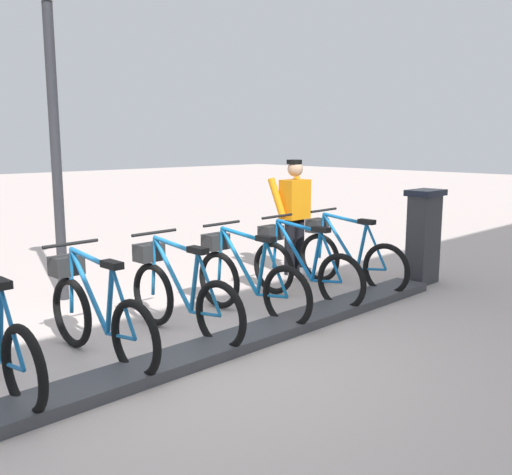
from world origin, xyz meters
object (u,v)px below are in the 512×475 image
object	(u,v)px
bike_docked_4	(96,313)
lamp_post	(52,91)
bike_docked_3	(179,294)
bike_docked_0	(347,256)
bike_docked_2	(246,279)
bike_docked_1	(301,266)
worker_near_rack	(294,213)
payment_kiosk	(423,235)

from	to	relation	value
bike_docked_4	lamp_post	distance (m)	3.00
bike_docked_3	bike_docked_0	bearing A→B (deg)	-90.00
bike_docked_3	lamp_post	world-z (taller)	lamp_post
bike_docked_0	bike_docked_2	size ratio (longest dim) A/B	1.00
bike_docked_1	bike_docked_2	bearing A→B (deg)	90.00
bike_docked_2	lamp_post	size ratio (longest dim) A/B	0.45
worker_near_rack	bike_docked_1	bearing A→B (deg)	135.76
bike_docked_4	lamp_post	bearing A→B (deg)	-17.94
bike_docked_2	bike_docked_0	bearing A→B (deg)	-90.00
lamp_post	payment_kiosk	bearing A→B (deg)	-124.06
bike_docked_1	bike_docked_2	xyz separation A→B (m)	(0.00, 0.91, 0.00)
bike_docked_1	bike_docked_0	bearing A→B (deg)	-90.00
bike_docked_0	bike_docked_4	size ratio (longest dim) A/B	1.00
payment_kiosk	bike_docked_2	distance (m)	2.82
bike_docked_4	worker_near_rack	size ratio (longest dim) A/B	1.04
bike_docked_4	worker_near_rack	xyz separation A→B (m)	(0.99, -3.68, 0.48)
bike_docked_3	bike_docked_4	world-z (taller)	same
bike_docked_2	lamp_post	bearing A→B (deg)	29.00
payment_kiosk	worker_near_rack	world-z (taller)	worker_near_rack
bike_docked_0	bike_docked_3	bearing A→B (deg)	90.00
bike_docked_0	lamp_post	bearing A→B (deg)	55.08
bike_docked_2	worker_near_rack	size ratio (longest dim) A/B	1.04
bike_docked_1	bike_docked_3	distance (m)	1.81
bike_docked_2	bike_docked_4	bearing A→B (deg)	90.00
payment_kiosk	bike_docked_3	size ratio (longest dim) A/B	0.74
payment_kiosk	bike_docked_0	world-z (taller)	payment_kiosk
payment_kiosk	bike_docked_2	xyz separation A→B (m)	(0.57, 2.76, -0.24)
bike_docked_3	worker_near_rack	distance (m)	2.98
bike_docked_1	lamp_post	size ratio (longest dim) A/B	0.45
bike_docked_4	bike_docked_1	bearing A→B (deg)	-90.00
bike_docked_4	worker_near_rack	bearing A→B (deg)	-75.01
bike_docked_2	bike_docked_4	distance (m)	1.81
payment_kiosk	lamp_post	world-z (taller)	lamp_post
payment_kiosk	bike_docked_2	world-z (taller)	payment_kiosk
payment_kiosk	bike_docked_1	bearing A→B (deg)	72.81
bike_docked_0	payment_kiosk	bearing A→B (deg)	-121.26
bike_docked_2	payment_kiosk	bearing A→B (deg)	-101.72
payment_kiosk	lamp_post	xyz separation A→B (m)	(2.64, 3.90, 1.83)
worker_near_rack	lamp_post	xyz separation A→B (m)	(1.08, 3.01, 1.59)
bike_docked_2	lamp_post	xyz separation A→B (m)	(2.07, 1.14, 2.07)
bike_docked_2	worker_near_rack	distance (m)	2.16
bike_docked_0	bike_docked_3	distance (m)	2.72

